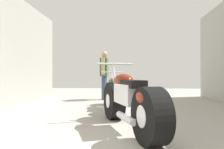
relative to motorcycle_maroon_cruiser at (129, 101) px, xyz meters
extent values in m
plane|color=#A8A399|center=(-0.11, 0.97, -0.43)|extent=(18.38, 18.38, 0.00)
cylinder|color=black|center=(-0.27, 0.76, -0.09)|extent=(0.45, 0.71, 0.67)
cylinder|color=silver|center=(-0.27, 0.76, -0.09)|extent=(0.32, 0.32, 0.26)
cylinder|color=black|center=(0.24, -0.68, -0.09)|extent=(0.45, 0.71, 0.67)
cylinder|color=silver|center=(0.24, -0.68, -0.09)|extent=(0.32, 0.32, 0.26)
cube|color=silver|center=(-0.01, 0.04, 0.10)|extent=(0.46, 0.72, 0.29)
ellipsoid|color=maroon|center=(-0.09, 0.26, 0.29)|extent=(0.44, 0.61, 0.23)
cube|color=black|center=(0.05, -0.14, 0.26)|extent=(0.39, 0.55, 0.11)
ellipsoid|color=maroon|center=(0.22, -0.63, 0.12)|extent=(0.41, 0.53, 0.25)
cylinder|color=silver|center=(-0.25, 0.72, 0.23)|extent=(0.14, 0.27, 0.61)
cylinder|color=silver|center=(-0.24, 0.68, 0.58)|extent=(0.63, 0.25, 0.04)
cylinder|color=silver|center=(-0.05, -0.31, -0.19)|extent=(0.28, 0.58, 0.09)
cylinder|color=black|center=(-0.44, 2.68, -0.13)|extent=(0.32, 0.62, 0.60)
cylinder|color=silver|center=(-0.44, 2.68, -0.13)|extent=(0.27, 0.26, 0.23)
cylinder|color=black|center=(-0.24, 1.35, -0.13)|extent=(0.32, 0.62, 0.60)
cylinder|color=silver|center=(-0.24, 1.35, -0.13)|extent=(0.27, 0.26, 0.23)
cube|color=silver|center=(-0.34, 2.02, 0.04)|extent=(0.31, 0.62, 0.26)
ellipsoid|color=#1E4728|center=(-0.37, 2.22, 0.21)|extent=(0.31, 0.52, 0.20)
cube|color=black|center=(-0.32, 1.85, 0.18)|extent=(0.27, 0.47, 0.09)
ellipsoid|color=#1E4728|center=(-0.24, 1.40, 0.06)|extent=(0.30, 0.44, 0.22)
cylinder|color=silver|center=(-0.44, 2.65, 0.15)|extent=(0.08, 0.24, 0.54)
cylinder|color=silver|center=(-0.43, 2.61, 0.47)|extent=(0.58, 0.12, 0.03)
cylinder|color=silver|center=(-0.43, 1.72, -0.22)|extent=(0.16, 0.52, 0.08)
cylinder|color=#384766|center=(-0.78, 3.81, -0.04)|extent=(0.16, 0.16, 0.78)
cylinder|color=#384766|center=(-0.77, 4.00, -0.04)|extent=(0.16, 0.16, 0.78)
cube|color=#476638|center=(-0.78, 3.90, 0.65)|extent=(0.25, 0.44, 0.60)
cylinder|color=tan|center=(-0.79, 3.64, 0.68)|extent=(0.11, 0.11, 0.55)
cylinder|color=tan|center=(-0.76, 4.17, 0.68)|extent=(0.11, 0.11, 0.55)
sphere|color=tan|center=(-0.78, 3.90, 1.08)|extent=(0.22, 0.22, 0.22)
camera|label=1|loc=(-0.04, -3.13, 0.37)|focal=34.01mm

